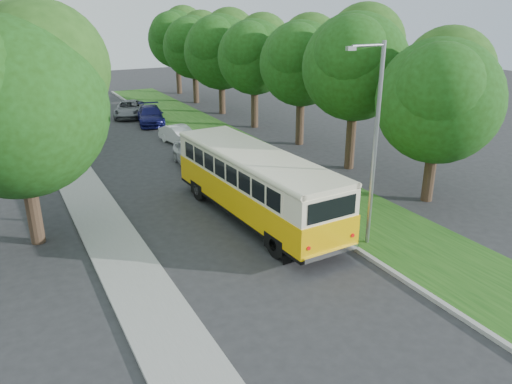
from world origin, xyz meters
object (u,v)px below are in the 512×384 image
lamppost_near (374,141)px  vintage_bus (256,186)px  lamppost_far (57,93)px  car_white (180,135)px  car_grey (129,109)px  car_silver (192,154)px  car_blue (151,115)px

lamppost_near → vintage_bus: size_ratio=0.74×
lamppost_far → car_white: (7.61, -0.11, -3.49)m
vintage_bus → car_white: vintage_bus is taller
car_white → car_grey: 10.69m
car_silver → car_blue: bearing=91.3°
vintage_bus → lamppost_near: bearing=-61.4°
car_silver → vintage_bus: bearing=-86.1°
lamppost_far → vintage_bus: (6.19, -14.11, -2.51)m
lamppost_far → car_silver: size_ratio=1.71×
lamppost_far → vintage_bus: lamppost_far is taller
vintage_bus → car_white: size_ratio=2.82×
lamppost_far → car_white: bearing=-0.8°
lamppost_near → lamppost_far: bearing=115.7°
lamppost_near → car_grey: 29.36m
vintage_bus → car_grey: (0.61, 24.66, -0.92)m
lamppost_near → car_white: size_ratio=2.09×
vintage_bus → car_blue: 21.13m
car_silver → car_grey: (0.23, 15.81, -0.07)m
lamppost_near → car_silver: size_ratio=1.83×
car_grey → car_blue: bearing=-56.3°
lamppost_far → vintage_bus: bearing=-66.3°
lamppost_near → lamppost_far: lamppost_near is taller
car_silver → car_blue: (1.08, 12.21, -0.04)m
lamppost_near → car_blue: (-1.26, 25.45, -3.66)m
lamppost_far → car_blue: 10.88m
car_blue → lamppost_near: bearing=-74.6°
lamppost_far → car_blue: size_ratio=1.53×
lamppost_far → car_blue: bearing=42.3°
lamppost_far → car_silver: lamppost_far is taller
car_white → car_blue: (0.04, 7.06, 0.08)m
lamppost_near → vintage_bus: bearing=121.7°
car_silver → car_white: bearing=85.0°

